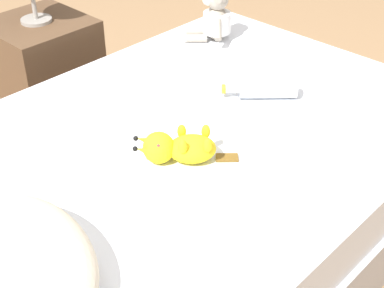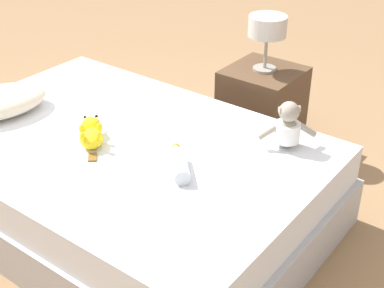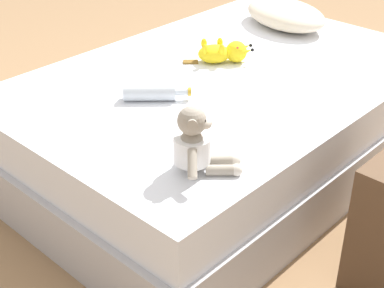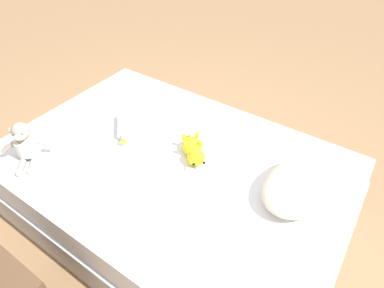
# 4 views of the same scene
# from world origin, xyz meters

# --- Properties ---
(ground_plane) EXTENTS (16.00, 16.00, 0.00)m
(ground_plane) POSITION_xyz_m (0.00, 0.00, 0.00)
(ground_plane) COLOR #93704C
(bed) EXTENTS (1.35, 2.00, 0.45)m
(bed) POSITION_xyz_m (0.00, 0.00, 0.22)
(bed) COLOR #B2B2B7
(bed) RESTS_ON ground_plane
(pillow) EXTENTS (0.57, 0.44, 0.13)m
(pillow) POSITION_xyz_m (-0.17, 0.70, 0.51)
(pillow) COLOR beige
(pillow) RESTS_ON bed
(plush_monkey) EXTENTS (0.26, 0.26, 0.24)m
(plush_monkey) POSITION_xyz_m (0.44, -0.67, 0.54)
(plush_monkey) COLOR #9E9384
(plush_monkey) RESTS_ON bed
(plush_yellow_creature) EXTENTS (0.27, 0.28, 0.10)m
(plush_yellow_creature) POSITION_xyz_m (-0.09, 0.10, 0.49)
(plush_yellow_creature) COLOR yellow
(plush_yellow_creature) RESTS_ON bed
(glass_bottle) EXTENTS (0.23, 0.23, 0.07)m
(glass_bottle) POSITION_xyz_m (-0.04, -0.41, 0.48)
(glass_bottle) COLOR silver
(glass_bottle) RESTS_ON bed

